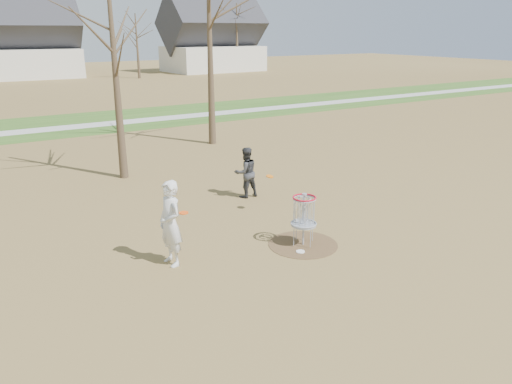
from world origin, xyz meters
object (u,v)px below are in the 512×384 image
(player_standing, at_px, (170,223))
(disc_grounded, at_px, (300,252))
(player_throwing, at_px, (246,172))
(disc_golf_basket, at_px, (304,211))

(player_standing, distance_m, disc_grounded, 3.31)
(player_throwing, height_order, disc_grounded, player_throwing)
(disc_grounded, relative_size, disc_golf_basket, 0.16)
(player_standing, relative_size, player_throwing, 1.22)
(player_throwing, bearing_deg, disc_golf_basket, 81.20)
(player_standing, height_order, disc_golf_basket, player_standing)
(player_throwing, xyz_separation_m, disc_golf_basket, (-0.73, -4.12, 0.08))
(player_throwing, bearing_deg, player_standing, 41.25)
(player_standing, xyz_separation_m, disc_golf_basket, (3.30, -0.74, -0.11))
(player_standing, distance_m, disc_golf_basket, 3.38)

